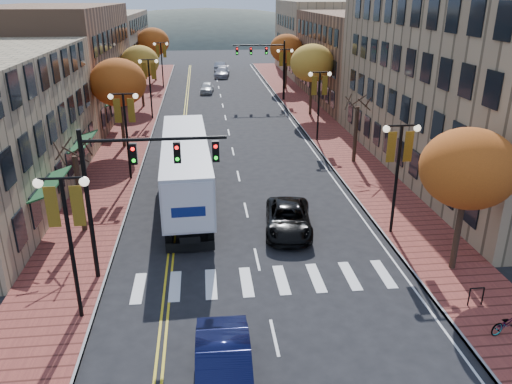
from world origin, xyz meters
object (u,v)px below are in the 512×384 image
object	(u,v)px
black_suv	(288,219)
bicycle	(508,322)
semi_truck	(186,161)
navy_sedan	(224,373)

from	to	relation	value
black_suv	bicycle	bearing A→B (deg)	-47.68
semi_truck	bicycle	distance (m)	19.78
navy_sedan	bicycle	world-z (taller)	navy_sedan
semi_truck	black_suv	world-z (taller)	semi_truck
bicycle	black_suv	bearing A→B (deg)	17.10
semi_truck	navy_sedan	size ratio (longest dim) A/B	3.18
black_suv	bicycle	size ratio (longest dim) A/B	3.18
semi_truck	navy_sedan	distance (m)	17.32
bicycle	semi_truck	bearing A→B (deg)	21.14
navy_sedan	bicycle	distance (m)	10.97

